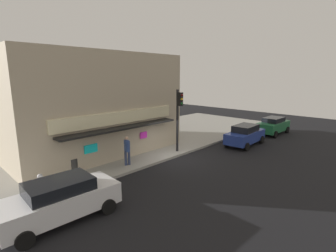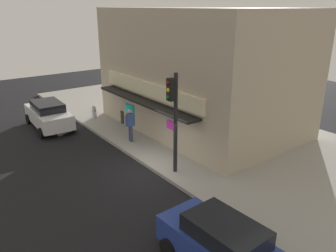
# 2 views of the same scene
# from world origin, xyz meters

# --- Properties ---
(ground_plane) EXTENTS (52.31, 52.31, 0.00)m
(ground_plane) POSITION_xyz_m (0.00, 0.00, 0.00)
(ground_plane) COLOR black
(sidewalk) EXTENTS (34.87, 11.24, 0.17)m
(sidewalk) POSITION_xyz_m (0.00, 5.62, 0.08)
(sidewalk) COLOR gray
(sidewalk) RESTS_ON ground_plane
(corner_building) EXTENTS (11.88, 8.32, 7.07)m
(corner_building) POSITION_xyz_m (-3.03, 5.80, 3.70)
(corner_building) COLOR tan
(corner_building) RESTS_ON sidewalk
(traffic_light) EXTENTS (0.32, 0.58, 4.55)m
(traffic_light) POSITION_xyz_m (1.06, 0.57, 3.10)
(traffic_light) COLOR black
(traffic_light) RESTS_ON sidewalk
(fire_hydrant) EXTENTS (0.54, 0.30, 0.85)m
(fire_hydrant) POSITION_xyz_m (-8.44, 1.14, 0.58)
(fire_hydrant) COLOR #B2B2B7
(fire_hydrant) RESTS_ON sidewalk
(trash_can) EXTENTS (0.44, 0.44, 0.82)m
(trash_can) POSITION_xyz_m (-6.24, 2.20, 0.58)
(trash_can) COLOR #2D2D2D
(trash_can) RESTS_ON sidewalk
(pedestrian) EXTENTS (0.41, 0.55, 1.84)m
(pedestrian) POSITION_xyz_m (-3.32, 0.95, 1.18)
(pedestrian) COLOR navy
(pedestrian) RESTS_ON sidewalk
(potted_plant_by_doorway) EXTENTS (0.75, 0.75, 1.06)m
(potted_plant_by_doorway) POSITION_xyz_m (-0.19, 2.79, 0.79)
(potted_plant_by_doorway) COLOR brown
(potted_plant_by_doorway) RESTS_ON sidewalk
(potted_plant_by_window) EXTENTS (0.76, 0.76, 1.01)m
(potted_plant_by_window) POSITION_xyz_m (-3.15, 2.85, 0.75)
(potted_plant_by_window) COLOR gray
(potted_plant_by_window) RESTS_ON sidewalk
(parked_car_blue) EXTENTS (4.29, 2.05, 1.69)m
(parked_car_blue) POSITION_xyz_m (6.62, -1.90, 0.87)
(parked_car_blue) COLOR navy
(parked_car_blue) RESTS_ON ground_plane
(parked_car_white) EXTENTS (4.58, 2.23, 1.68)m
(parked_car_white) POSITION_xyz_m (-8.71, -1.82, 0.87)
(parked_car_white) COLOR silver
(parked_car_white) RESTS_ON ground_plane
(parked_car_green) EXTENTS (4.20, 2.00, 1.66)m
(parked_car_green) POSITION_xyz_m (12.29, -1.98, 0.86)
(parked_car_green) COLOR #1E6038
(parked_car_green) RESTS_ON ground_plane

